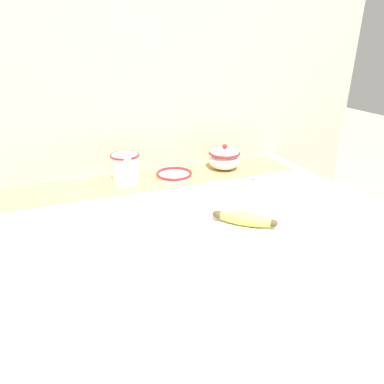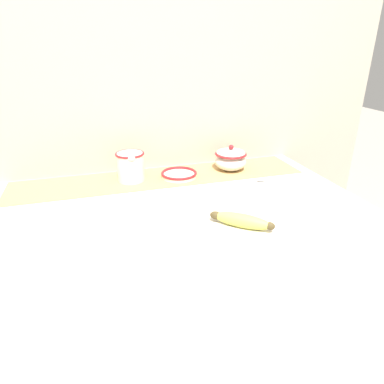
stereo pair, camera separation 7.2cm
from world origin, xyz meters
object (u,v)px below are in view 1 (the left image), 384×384
object	(u,v)px
cream_pitcher	(126,167)
banana	(244,219)
sugar_bowl	(224,158)
small_dish	(174,175)
spoon	(254,178)

from	to	relation	value
cream_pitcher	banana	xyz separation A→B (m)	(0.25, -0.45, -0.04)
sugar_bowl	banana	bearing A→B (deg)	-108.64
sugar_bowl	cream_pitcher	bearing A→B (deg)	179.81
small_dish	banana	bearing A→B (deg)	-80.41
cream_pitcher	sugar_bowl	bearing A→B (deg)	-0.19
spoon	banana	bearing A→B (deg)	-127.03
banana	small_dish	bearing A→B (deg)	99.59
sugar_bowl	spoon	distance (m)	0.16
cream_pitcher	banana	world-z (taller)	cream_pitcher
small_dish	sugar_bowl	bearing A→B (deg)	4.71
small_dish	spoon	size ratio (longest dim) A/B	0.89
cream_pitcher	small_dish	size ratio (longest dim) A/B	0.89
small_dish	banana	size ratio (longest dim) A/B	0.87
cream_pitcher	sugar_bowl	world-z (taller)	cream_pitcher
cream_pitcher	banana	distance (m)	0.52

